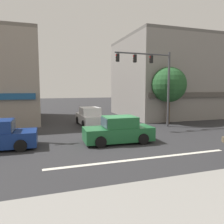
# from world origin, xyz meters

# --- Properties ---
(ground_plane) EXTENTS (120.00, 120.00, 0.00)m
(ground_plane) POSITION_xyz_m (0.00, 0.00, 0.00)
(ground_plane) COLOR #2B2B2D
(lane_marking_stripe) EXTENTS (9.00, 0.24, 0.01)m
(lane_marking_stripe) POSITION_xyz_m (0.00, -3.50, 0.00)
(lane_marking_stripe) COLOR silver
(lane_marking_stripe) RESTS_ON ground
(building_right_corner) EXTENTS (13.54, 10.21, 8.93)m
(building_right_corner) POSITION_xyz_m (11.42, 10.55, 4.46)
(building_right_corner) COLOR gray
(building_right_corner) RESTS_ON ground
(street_tree) EXTENTS (3.21, 3.21, 5.19)m
(street_tree) POSITION_xyz_m (6.76, 5.07, 3.56)
(street_tree) COLOR #4C3823
(street_tree) RESTS_ON ground
(utility_pole_far_right) EXTENTS (1.40, 0.22, 8.28)m
(utility_pole_far_right) POSITION_xyz_m (7.55, 8.57, 4.29)
(utility_pole_far_right) COLOR brown
(utility_pole_far_right) RESTS_ON ground
(traffic_light_mast) EXTENTS (4.89, 0.30, 6.20)m
(traffic_light_mast) POSITION_xyz_m (4.48, 3.56, 4.30)
(traffic_light_mast) COLOR #47474C
(traffic_light_mast) RESTS_ON ground
(sedan_approaching_near) EXTENTS (4.16, 1.99, 1.58)m
(sedan_approaching_near) POSITION_xyz_m (-0.07, -0.27, 0.71)
(sedan_approaching_near) COLOR #1E6033
(sedan_approaching_near) RESTS_ON ground
(sedan_waiting_far) EXTENTS (1.97, 4.14, 1.58)m
(sedan_waiting_far) POSITION_xyz_m (-0.35, 6.37, 0.71)
(sedan_waiting_far) COLOR silver
(sedan_waiting_far) RESTS_ON ground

